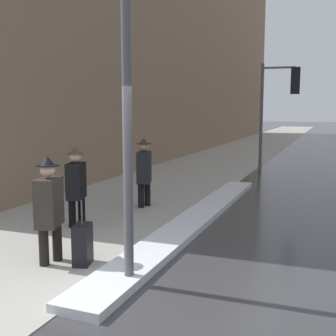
% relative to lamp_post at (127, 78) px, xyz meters
% --- Properties ---
extents(ground_plane, '(160.00, 160.00, 0.00)m').
position_rel_lamp_post_xyz_m(ground_plane, '(-0.35, -0.77, -2.60)').
color(ground_plane, '#38383A').
extents(sidewalk_slab, '(4.00, 80.00, 0.01)m').
position_rel_lamp_post_xyz_m(sidewalk_slab, '(-2.35, 14.23, -2.59)').
color(sidewalk_slab, '#9E9B93').
rests_on(sidewalk_slab, ground).
extents(snow_bank_curb, '(0.66, 8.57, 0.12)m').
position_rel_lamp_post_xyz_m(snow_bank_curb, '(-0.15, 3.23, -2.54)').
color(snow_bank_curb, silver).
rests_on(snow_bank_curb, ground).
extents(building_facade_left, '(6.00, 36.00, 14.56)m').
position_rel_lamp_post_xyz_m(building_facade_left, '(-7.35, 19.23, 4.68)').
color(building_facade_left, '#846B56').
rests_on(building_facade_left, ground).
extents(lamp_post, '(0.28, 0.28, 4.27)m').
position_rel_lamp_post_xyz_m(lamp_post, '(0.00, 0.00, 0.00)').
color(lamp_post, '#515156').
rests_on(lamp_post, ground).
extents(traffic_light_near, '(1.31, 0.42, 3.81)m').
position_rel_lamp_post_xyz_m(traffic_light_near, '(0.58, 10.55, 0.15)').
color(traffic_light_near, '#515156').
rests_on(traffic_light_near, ground).
extents(pedestrian_nearside, '(0.41, 0.54, 1.57)m').
position_rel_lamp_post_xyz_m(pedestrian_nearside, '(-1.38, 0.23, -1.74)').
color(pedestrian_nearside, black).
rests_on(pedestrian_nearside, ground).
extents(pedestrian_in_glasses, '(0.40, 0.53, 1.53)m').
position_rel_lamp_post_xyz_m(pedestrian_in_glasses, '(-2.15, 2.04, -1.76)').
color(pedestrian_in_glasses, black).
rests_on(pedestrian_in_glasses, ground).
extents(pedestrian_in_fedora, '(0.42, 0.55, 1.59)m').
position_rel_lamp_post_xyz_m(pedestrian_in_fedora, '(-1.64, 4.00, -1.73)').
color(pedestrian_in_fedora, black).
rests_on(pedestrian_in_fedora, ground).
extents(rolling_suitcase, '(0.32, 0.41, 0.95)m').
position_rel_lamp_post_xyz_m(rolling_suitcase, '(-0.92, 0.35, -2.30)').
color(rolling_suitcase, black).
rests_on(rolling_suitcase, ground).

